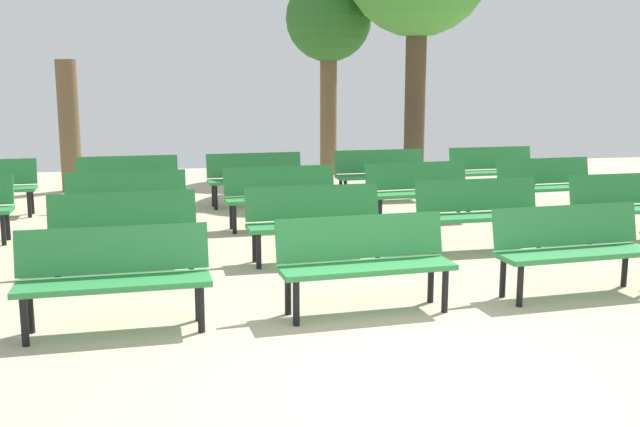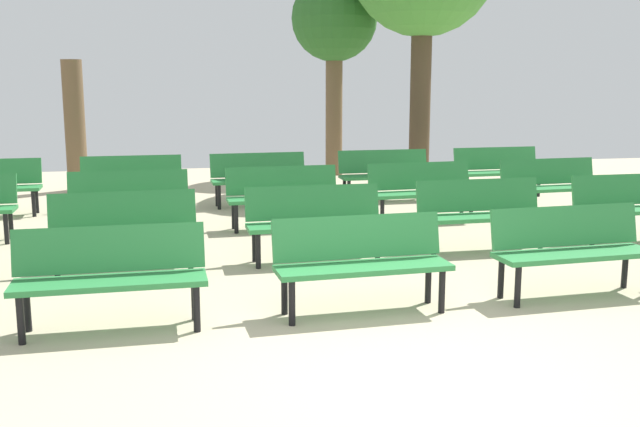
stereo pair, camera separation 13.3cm
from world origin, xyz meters
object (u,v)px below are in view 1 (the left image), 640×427
(bench_r2_c1, at_px, (126,199))
(bench_r2_c4, at_px, (547,183))
(bench_r2_c2, at_px, (281,193))
(bench_r2_c3, at_px, (419,188))
(bench_r1_c3, at_px, (480,210))
(bench_r3_c4, at_px, (493,168))
(bench_r0_c3, at_px, (572,244))
(bench_r3_c3, at_px, (381,172))
(bench_r1_c1, at_px, (124,227))
(tree_2, at_px, (69,126))
(bench_r1_c4, at_px, (629,203))
(bench_r0_c2, at_px, (364,258))
(bench_r1_c2, at_px, (315,218))
(tree_0, at_px, (329,23))
(bench_r3_c2, at_px, (255,176))
(bench_r3_c1, at_px, (128,180))
(bench_r0_c1, at_px, (114,272))

(bench_r2_c1, relative_size, bench_r2_c4, 0.99)
(bench_r2_c2, height_order, bench_r2_c3, same)
(bench_r1_c3, height_order, bench_r2_c3, same)
(bench_r1_c3, xyz_separation_m, bench_r3_c4, (2.04, 3.97, 0.00))
(bench_r0_c3, xyz_separation_m, bench_r1_c3, (-0.08, 2.00, 0.00))
(bench_r3_c3, bearing_deg, bench_r2_c4, -41.67)
(bench_r2_c2, xyz_separation_m, bench_r2_c3, (2.09, 0.07, 0.00))
(bench_r1_c1, xyz_separation_m, tree_2, (-1.23, 6.33, 0.72))
(bench_r0_c3, bearing_deg, bench_r1_c4, 41.66)
(bench_r1_c3, xyz_separation_m, bench_r1_c4, (2.14, 0.07, 0.00))
(bench_r0_c2, xyz_separation_m, bench_r2_c2, (-0.14, 3.94, 0.00))
(bench_r0_c2, relative_size, bench_r1_c2, 1.01)
(bench_r1_c2, xyz_separation_m, tree_0, (1.89, 7.62, 2.76))
(bench_r0_c2, relative_size, bench_r3_c4, 1.01)
(bench_r2_c3, distance_m, bench_r3_c2, 2.91)
(bench_r3_c1, xyz_separation_m, tree_0, (4.16, 3.73, 2.76))
(bench_r2_c3, bearing_deg, tree_0, 87.67)
(bench_r2_c3, relative_size, bench_r3_c1, 1.01)
(bench_r1_c4, bearing_deg, tree_2, 140.70)
(bench_r0_c3, height_order, tree_2, tree_2)
(bench_r0_c1, distance_m, tree_0, 10.82)
(bench_r2_c4, height_order, bench_r3_c3, same)
(bench_r1_c2, height_order, tree_0, tree_0)
(bench_r1_c2, bearing_deg, bench_r3_c4, 43.57)
(bench_r0_c1, bearing_deg, bench_r2_c3, 43.02)
(bench_r0_c1, relative_size, bench_r2_c2, 1.00)
(bench_r1_c2, bearing_deg, bench_r0_c3, -41.39)
(bench_r1_c1, relative_size, bench_r1_c4, 1.01)
(bench_r2_c1, bearing_deg, bench_r0_c3, -40.96)
(bench_r0_c3, height_order, bench_r3_c2, same)
(bench_r0_c3, distance_m, bench_r1_c4, 2.93)
(bench_r3_c3, bearing_deg, bench_r0_c1, -125.16)
(bench_r2_c2, bearing_deg, bench_r1_c2, -89.32)
(bench_r2_c3, bearing_deg, bench_r3_c1, 153.10)
(bench_r1_c3, height_order, bench_r3_c1, same)
(bench_r0_c1, xyz_separation_m, bench_r1_c2, (2.15, 2.02, 0.00))
(bench_r0_c1, relative_size, bench_r1_c3, 1.00)
(bench_r2_c2, bearing_deg, bench_r2_c1, -179.22)
(bench_r2_c2, height_order, tree_2, tree_2)
(bench_r1_c1, distance_m, tree_0, 9.11)
(bench_r0_c2, bearing_deg, bench_r3_c4, 52.69)
(bench_r0_c3, xyz_separation_m, bench_r2_c1, (-4.41, 3.76, 0.00))
(bench_r0_c2, distance_m, bench_r2_c1, 4.47)
(bench_r1_c2, bearing_deg, bench_r0_c2, -89.37)
(bench_r1_c1, bearing_deg, bench_r2_c4, 16.40)
(bench_r3_c1, xyz_separation_m, bench_r3_c3, (4.29, 0.13, 0.00))
(bench_r2_c1, relative_size, bench_r3_c4, 0.99)
(bench_r2_c4, relative_size, bench_r3_c2, 1.00)
(bench_r3_c4, height_order, tree_2, tree_2)
(bench_r0_c2, xyz_separation_m, bench_r3_c4, (4.11, 6.07, 0.00))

